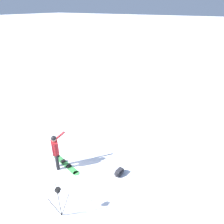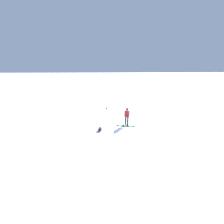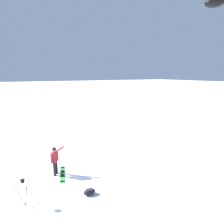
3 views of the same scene
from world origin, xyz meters
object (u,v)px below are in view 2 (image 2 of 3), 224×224
Objects in this scene: snowboard at (125,126)px; snowboarder at (127,115)px; gear_bag_large at (100,129)px; camera_tripod at (106,111)px.

snowboarder is at bearing 63.65° from snowboard.
snowboard is at bearing 17.59° from gear_bag_large.
camera_tripod reaches higher than snowboard.
camera_tripod is at bearing 130.14° from snowboard.
snowboarder is 1.05m from snowboard.
camera_tripod reaches higher than gear_bag_large.
camera_tripod is at bearing 76.07° from gear_bag_large.
snowboard is 3.03× the size of gear_bag_large.
snowboarder reaches higher than camera_tripod.
gear_bag_large is 2.90m from camera_tripod.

